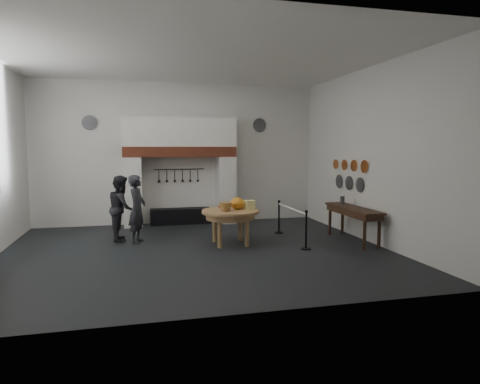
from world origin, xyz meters
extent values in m
cube|color=black|center=(0.00, 0.00, 0.00)|extent=(9.00, 8.00, 0.02)
cube|color=silver|center=(0.00, 0.00, 4.50)|extent=(9.00, 8.00, 0.02)
cube|color=silver|center=(0.00, 4.00, 2.25)|extent=(9.00, 0.02, 4.50)
cube|color=silver|center=(0.00, -4.00, 2.25)|extent=(9.00, 0.02, 4.50)
cube|color=silver|center=(4.50, 0.00, 2.25)|extent=(0.02, 8.00, 4.50)
cube|color=silver|center=(-1.48, 3.65, 1.07)|extent=(0.55, 0.70, 2.15)
cube|color=silver|center=(1.48, 3.65, 1.07)|extent=(0.55, 0.70, 2.15)
cube|color=#9E442B|center=(0.00, 3.65, 2.31)|extent=(3.50, 0.72, 0.32)
cube|color=silver|center=(0.00, 3.65, 2.92)|extent=(3.50, 0.70, 0.90)
cube|color=black|center=(0.00, 3.72, 0.25)|extent=(1.90, 0.45, 0.50)
cylinder|color=black|center=(0.00, 3.92, 1.75)|extent=(1.60, 0.02, 0.02)
cylinder|color=tan|center=(0.93, 0.51, 0.84)|extent=(1.76, 1.76, 0.07)
ellipsoid|color=orange|center=(1.13, 0.61, 1.03)|extent=(0.36, 0.36, 0.31)
cube|color=#D9D081|center=(1.43, 0.46, 0.99)|extent=(0.22, 0.22, 0.24)
cube|color=#FFFD98|center=(1.41, 0.76, 0.97)|extent=(0.18, 0.18, 0.20)
cone|color=olive|center=(0.78, 0.36, 0.98)|extent=(0.39, 0.39, 0.22)
ellipsoid|color=#AD613D|center=(0.83, 0.86, 0.94)|extent=(0.31, 0.18, 0.13)
imported|color=black|center=(-1.36, 1.29, 0.88)|extent=(0.59, 0.74, 1.75)
imported|color=black|center=(-1.76, 1.69, 0.86)|extent=(0.67, 0.85, 1.72)
cube|color=#372114|center=(4.10, 0.08, 0.87)|extent=(0.55, 2.20, 0.06)
cylinder|color=#45464A|center=(4.10, 0.68, 1.01)|extent=(0.12, 0.12, 0.22)
cylinder|color=#C6662D|center=(4.46, 0.20, 1.95)|extent=(0.03, 0.34, 0.34)
cylinder|color=#C6662D|center=(4.46, 0.75, 1.95)|extent=(0.03, 0.32, 0.32)
cylinder|color=#C6662D|center=(4.46, 1.30, 1.95)|extent=(0.03, 0.30, 0.30)
cylinder|color=#C6662D|center=(4.46, 1.85, 1.95)|extent=(0.03, 0.28, 0.28)
cylinder|color=#4C4C51|center=(4.46, 0.40, 1.45)|extent=(0.03, 0.40, 0.40)
cylinder|color=#4C4C51|center=(4.46, 1.00, 1.45)|extent=(0.03, 0.40, 0.40)
cylinder|color=#4C4C51|center=(4.46, 1.60, 1.45)|extent=(0.03, 0.40, 0.40)
cylinder|color=#4C4C51|center=(-2.70, 3.96, 3.20)|extent=(0.44, 0.03, 0.44)
cylinder|color=#4C4C51|center=(2.70, 3.96, 3.20)|extent=(0.44, 0.03, 0.44)
cylinder|color=black|center=(2.57, -0.46, 0.45)|extent=(0.05, 0.05, 0.90)
cylinder|color=black|center=(2.57, 1.54, 0.45)|extent=(0.05, 0.05, 0.90)
cylinder|color=white|center=(2.57, 0.54, 0.85)|extent=(0.04, 2.00, 0.04)
camera|label=1|loc=(-1.40, -9.90, 2.46)|focal=32.00mm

